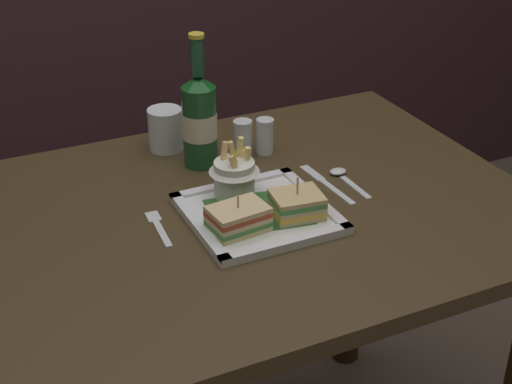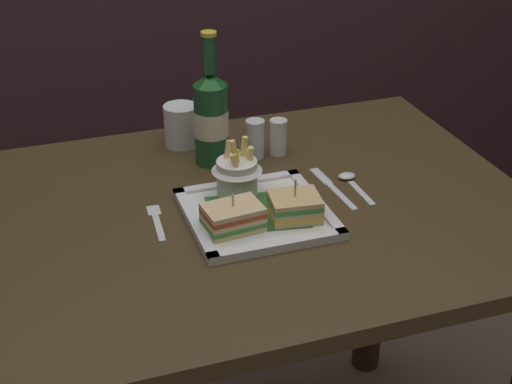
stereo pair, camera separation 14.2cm
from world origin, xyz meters
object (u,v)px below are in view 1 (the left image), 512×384
fries_cup (234,172)px  pepper_shaker (265,138)px  fork (158,226)px  salt_shaker (243,142)px  square_plate (258,214)px  spoon (343,176)px  beer_bottle (199,119)px  sandwich_half_left (238,219)px  sandwich_half_right (297,205)px  knife (325,183)px  water_glass (166,131)px  dining_table (254,279)px

fries_cup → pepper_shaker: bearing=48.6°
fork → salt_shaker: (0.25, 0.19, 0.04)m
square_plate → spoon: size_ratio=1.95×
beer_bottle → fork: (-0.16, -0.20, -0.10)m
fries_cup → beer_bottle: (-0.00, 0.17, 0.04)m
sandwich_half_left → salt_shaker: salt_shaker is taller
fries_cup → salt_shaker: size_ratio=1.42×
beer_bottle → spoon: size_ratio=2.13×
sandwich_half_right → fork: sandwich_half_right is taller
sandwich_half_left → fork: size_ratio=0.84×
salt_shaker → pepper_shaker: bearing=0.0°
beer_bottle → knife: bearing=-44.1°
beer_bottle → fork: bearing=-129.1°
square_plate → water_glass: size_ratio=2.80×
sandwich_half_left → fries_cup: bearing=69.0°
square_plate → sandwich_half_right: bearing=-34.7°
knife → square_plate: bearing=-160.8°
pepper_shaker → knife: bearing=-75.1°
fork → knife: (0.35, 0.02, 0.00)m
fries_cup → square_plate: bearing=-79.5°
square_plate → beer_bottle: bearing=93.4°
fries_cup → salt_shaker: (0.09, 0.16, -0.02)m
sandwich_half_right → water_glass: size_ratio=1.07×
sandwich_half_left → pepper_shaker: sandwich_half_left is taller
fries_cup → knife: bearing=-4.1°
knife → pepper_shaker: bearing=104.9°
fries_cup → fork: (-0.16, -0.03, -0.06)m
fries_cup → spoon: fries_cup is taller
square_plate → spoon: 0.23m
water_glass → salt_shaker: size_ratio=1.09×
square_plate → knife: size_ratio=1.41×
beer_bottle → sandwich_half_left: bearing=-98.7°
square_plate → pepper_shaker: bearing=61.5°
fork → water_glass: bearing=67.8°
sandwich_half_left → water_glass: 0.39m
dining_table → fries_cup: (-0.03, 0.03, 0.23)m
spoon → sandwich_half_left: bearing=-159.0°
knife → spoon: (0.04, 0.01, 0.00)m
square_plate → salt_shaker: 0.25m
square_plate → spoon: bearing=16.9°
fork → knife: bearing=2.7°
knife → salt_shaker: (-0.10, 0.18, 0.04)m
dining_table → fork: 0.26m
dining_table → pepper_shaker: bearing=58.8°
spoon → pepper_shaker: pepper_shaker is taller
beer_bottle → salt_shaker: beer_bottle is taller
sandwich_half_right → salt_shaker: bearing=86.1°
fries_cup → knife: 0.20m
sandwich_half_right → pepper_shaker: 0.29m
water_glass → dining_table: bearing=-77.8°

